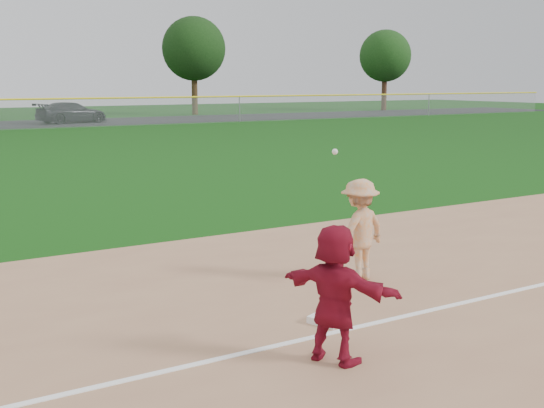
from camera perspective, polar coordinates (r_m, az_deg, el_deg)
ground at (r=9.78m, az=4.56°, el=-8.88°), size 160.00×160.00×0.00m
foul_line at (r=9.17m, az=7.50°, el=-10.09°), size 60.00×0.10×0.01m
first_base at (r=9.26m, az=4.73°, el=-9.55°), size 0.55×0.55×0.09m
base_runner at (r=7.82m, az=5.29°, el=-7.47°), size 1.06×1.56×1.61m
car_right at (r=54.80m, az=-16.42°, el=7.35°), size 5.83×3.49×1.58m
first_base_play at (r=11.03m, az=7.33°, el=-2.16°), size 1.35×0.80×2.19m
tree_3 at (r=66.30m, az=-6.56°, el=12.77°), size 6.00×6.00×9.19m
tree_4 at (r=76.76m, az=9.45°, el=12.12°), size 5.60×5.60×8.67m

